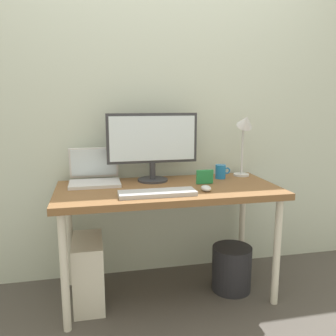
{
  "coord_description": "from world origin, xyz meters",
  "views": [
    {
      "loc": [
        -0.45,
        -2.08,
        1.25
      ],
      "look_at": [
        0.0,
        0.0,
        0.84
      ],
      "focal_mm": 37.59,
      "sensor_mm": 36.0,
      "label": 1
    }
  ],
  "objects_px": {
    "computer_tower": "(89,272)",
    "monitor": "(152,142)",
    "coffee_mug": "(221,172)",
    "photo_frame": "(205,177)",
    "desk_lamp": "(245,131)",
    "wastebasket": "(232,268)",
    "mouse": "(206,188)",
    "laptop": "(94,174)",
    "keyboard": "(157,193)",
    "desk": "(168,197)"
  },
  "relations": [
    {
      "from": "mouse",
      "to": "desk",
      "type": "bearing_deg",
      "value": 143.78
    },
    {
      "from": "photo_frame",
      "to": "wastebasket",
      "type": "height_order",
      "value": "photo_frame"
    },
    {
      "from": "keyboard",
      "to": "monitor",
      "type": "bearing_deg",
      "value": 84.36
    },
    {
      "from": "desk_lamp",
      "to": "wastebasket",
      "type": "height_order",
      "value": "desk_lamp"
    },
    {
      "from": "laptop",
      "to": "monitor",
      "type": "bearing_deg",
      "value": -2.71
    },
    {
      "from": "desk",
      "to": "computer_tower",
      "type": "xyz_separation_m",
      "value": [
        -0.5,
        -0.01,
        -0.44
      ]
    },
    {
      "from": "desk_lamp",
      "to": "photo_frame",
      "type": "distance_m",
      "value": 0.46
    },
    {
      "from": "laptop",
      "to": "mouse",
      "type": "xyz_separation_m",
      "value": [
        0.64,
        -0.35,
        -0.04
      ]
    },
    {
      "from": "monitor",
      "to": "keyboard",
      "type": "xyz_separation_m",
      "value": [
        -0.04,
        -0.36,
        -0.25
      ]
    },
    {
      "from": "monitor",
      "to": "photo_frame",
      "type": "distance_m",
      "value": 0.41
    },
    {
      "from": "monitor",
      "to": "coffee_mug",
      "type": "relative_size",
      "value": 5.63
    },
    {
      "from": "monitor",
      "to": "laptop",
      "type": "xyz_separation_m",
      "value": [
        -0.38,
        0.02,
        -0.2
      ]
    },
    {
      "from": "monitor",
      "to": "coffee_mug",
      "type": "bearing_deg",
      "value": -2.6
    },
    {
      "from": "coffee_mug",
      "to": "desk",
      "type": "bearing_deg",
      "value": -158.25
    },
    {
      "from": "computer_tower",
      "to": "monitor",
      "type": "bearing_deg",
      "value": 23.77
    },
    {
      "from": "wastebasket",
      "to": "keyboard",
      "type": "bearing_deg",
      "value": -165.64
    },
    {
      "from": "coffee_mug",
      "to": "photo_frame",
      "type": "bearing_deg",
      "value": -139.35
    },
    {
      "from": "desk_lamp",
      "to": "mouse",
      "type": "bearing_deg",
      "value": -139.32
    },
    {
      "from": "keyboard",
      "to": "coffee_mug",
      "type": "height_order",
      "value": "coffee_mug"
    },
    {
      "from": "mouse",
      "to": "photo_frame",
      "type": "height_order",
      "value": "photo_frame"
    },
    {
      "from": "monitor",
      "to": "laptop",
      "type": "distance_m",
      "value": 0.43
    },
    {
      "from": "wastebasket",
      "to": "laptop",
      "type": "bearing_deg",
      "value": 164.35
    },
    {
      "from": "wastebasket",
      "to": "desk_lamp",
      "type": "bearing_deg",
      "value": 54.89
    },
    {
      "from": "coffee_mug",
      "to": "computer_tower",
      "type": "bearing_deg",
      "value": -169.3
    },
    {
      "from": "laptop",
      "to": "mouse",
      "type": "height_order",
      "value": "laptop"
    },
    {
      "from": "computer_tower",
      "to": "photo_frame",
      "type": "bearing_deg",
      "value": 2.58
    },
    {
      "from": "mouse",
      "to": "keyboard",
      "type": "bearing_deg",
      "value": -174.25
    },
    {
      "from": "desk_lamp",
      "to": "wastebasket",
      "type": "xyz_separation_m",
      "value": [
        -0.16,
        -0.23,
        -0.89
      ]
    },
    {
      "from": "desk",
      "to": "wastebasket",
      "type": "relative_size",
      "value": 4.56
    },
    {
      "from": "desk_lamp",
      "to": "wastebasket",
      "type": "distance_m",
      "value": 0.94
    },
    {
      "from": "desk",
      "to": "coffee_mug",
      "type": "xyz_separation_m",
      "value": [
        0.41,
        0.16,
        0.12
      ]
    },
    {
      "from": "desk_lamp",
      "to": "photo_frame",
      "type": "relative_size",
      "value": 4.12
    },
    {
      "from": "monitor",
      "to": "keyboard",
      "type": "relative_size",
      "value": 1.36
    },
    {
      "from": "monitor",
      "to": "photo_frame",
      "type": "relative_size",
      "value": 5.43
    },
    {
      "from": "coffee_mug",
      "to": "photo_frame",
      "type": "xyz_separation_m",
      "value": [
        -0.16,
        -0.14,
        0.0
      ]
    },
    {
      "from": "monitor",
      "to": "laptop",
      "type": "height_order",
      "value": "monitor"
    },
    {
      "from": "desk",
      "to": "keyboard",
      "type": "xyz_separation_m",
      "value": [
        -0.1,
        -0.18,
        0.08
      ]
    },
    {
      "from": "monitor",
      "to": "desk_lamp",
      "type": "xyz_separation_m",
      "value": [
        0.65,
        0.0,
        0.06
      ]
    },
    {
      "from": "laptop",
      "to": "photo_frame",
      "type": "xyz_separation_m",
      "value": [
        0.69,
        -0.18,
        -0.01
      ]
    },
    {
      "from": "desk",
      "to": "mouse",
      "type": "xyz_separation_m",
      "value": [
        0.2,
        -0.15,
        0.08
      ]
    },
    {
      "from": "desk",
      "to": "monitor",
      "type": "xyz_separation_m",
      "value": [
        -0.06,
        0.18,
        0.33
      ]
    },
    {
      "from": "desk_lamp",
      "to": "monitor",
      "type": "bearing_deg",
      "value": -179.94
    },
    {
      "from": "monitor",
      "to": "coffee_mug",
      "type": "distance_m",
      "value": 0.52
    },
    {
      "from": "wastebasket",
      "to": "mouse",
      "type": "bearing_deg",
      "value": -155.18
    },
    {
      "from": "desk_lamp",
      "to": "coffee_mug",
      "type": "height_order",
      "value": "desk_lamp"
    },
    {
      "from": "computer_tower",
      "to": "wastebasket",
      "type": "height_order",
      "value": "computer_tower"
    },
    {
      "from": "mouse",
      "to": "photo_frame",
      "type": "xyz_separation_m",
      "value": [
        0.05,
        0.17,
        0.03
      ]
    },
    {
      "from": "photo_frame",
      "to": "keyboard",
      "type": "bearing_deg",
      "value": -149.96
    },
    {
      "from": "laptop",
      "to": "desk_lamp",
      "type": "xyz_separation_m",
      "value": [
        1.03,
        -0.02,
        0.26
      ]
    },
    {
      "from": "coffee_mug",
      "to": "monitor",
      "type": "bearing_deg",
      "value": 177.4
    }
  ]
}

